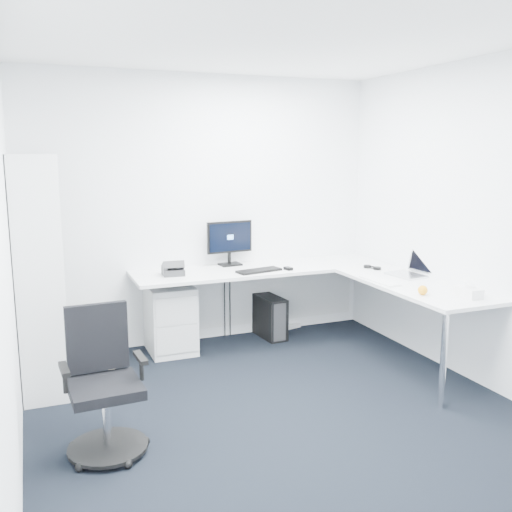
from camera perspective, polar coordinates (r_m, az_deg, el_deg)
name	(u,v)px	position (r m, az deg, el deg)	size (l,w,h in m)	color
ground	(291,424)	(4.30, 3.51, -16.46)	(4.20, 4.20, 0.00)	black
ceiling	(296,31)	(3.91, 3.98, 21.56)	(4.20, 4.20, 0.00)	white
wall_back	(204,211)	(5.83, -5.24, 4.53)	(3.60, 0.02, 2.70)	white
wall_left	(5,258)	(3.51, -23.81, -0.20)	(0.02, 4.20, 2.70)	white
wall_right	(497,227)	(4.93, 22.98, 2.68)	(0.02, 4.20, 2.70)	white
l_desk	(281,314)	(5.56, 2.49, -5.77)	(2.70, 1.51, 0.79)	silver
drawer_pedestal	(170,318)	(5.68, -8.59, -6.18)	(0.43, 0.54, 0.66)	silver
bookshelf	(37,273)	(5.00, -21.04, -1.59)	(0.37, 0.96, 1.92)	silver
task_chair	(105,384)	(3.85, -14.88, -12.28)	(0.54, 0.54, 0.96)	black
black_pc_tower	(270,317)	(6.07, 1.40, -6.10)	(0.20, 0.45, 0.44)	black
beige_pc_tower	(106,345)	(5.53, -14.81, -8.61)	(0.16, 0.37, 0.35)	beige
power_strip	(285,328)	(6.37, 2.94, -7.16)	(0.39, 0.07, 0.04)	silver
monitor	(230,243)	(5.83, -2.62, 1.34)	(0.49, 0.16, 0.47)	black
black_keyboard	(259,271)	(5.55, 0.30, -1.47)	(0.45, 0.16, 0.02)	black
mouse	(288,269)	(5.64, 3.24, -1.26)	(0.05, 0.09, 0.03)	black
desk_phone	(173,268)	(5.45, -8.30, -1.18)	(0.20, 0.20, 0.14)	#292A2C
laptop	(407,263)	(5.52, 14.83, -0.67)	(0.36, 0.35, 0.25)	silver
white_keyboard	(379,281)	(5.24, 12.23, -2.45)	(0.13, 0.45, 0.02)	silver
headphones	(372,266)	(5.80, 11.55, -1.03)	(0.11, 0.18, 0.05)	black
orange_fruit	(423,290)	(4.85, 16.33, -3.30)	(0.08, 0.08, 0.08)	orange
tissue_box	(468,292)	(4.89, 20.45, -3.41)	(0.12, 0.23, 0.08)	silver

